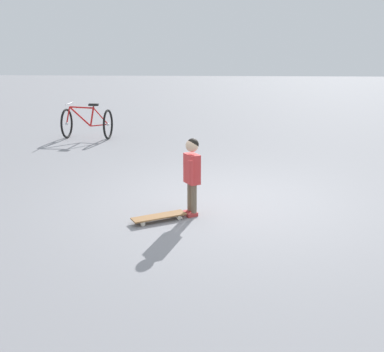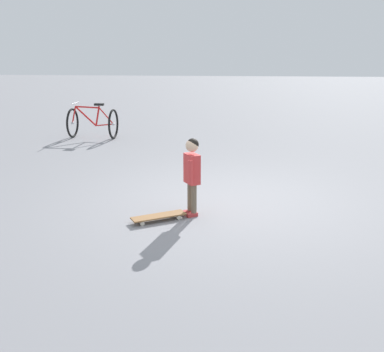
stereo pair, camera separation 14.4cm
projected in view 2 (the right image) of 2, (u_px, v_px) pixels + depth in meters
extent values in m
plane|color=gray|center=(225.00, 202.00, 7.13)|extent=(50.00, 50.00, 0.00)
cylinder|color=brown|center=(194.00, 199.00, 6.49)|extent=(0.08, 0.08, 0.42)
cube|color=#B73333|center=(192.00, 215.00, 6.54)|extent=(0.15, 0.17, 0.05)
cylinder|color=brown|center=(190.00, 197.00, 6.59)|extent=(0.08, 0.08, 0.42)
cube|color=#B73333|center=(188.00, 212.00, 6.63)|extent=(0.15, 0.17, 0.05)
cube|color=#D13838|center=(192.00, 169.00, 6.43)|extent=(0.28, 0.24, 0.40)
cylinder|color=#D13838|center=(190.00, 172.00, 6.25)|extent=(0.06, 0.06, 0.32)
cylinder|color=#D13838|center=(191.00, 166.00, 6.59)|extent=(0.06, 0.06, 0.32)
sphere|color=beige|center=(192.00, 146.00, 6.34)|extent=(0.17, 0.17, 0.17)
sphere|color=black|center=(193.00, 144.00, 6.34)|extent=(0.16, 0.16, 0.16)
cube|color=olive|center=(159.00, 216.00, 6.38)|extent=(0.53, 0.73, 0.02)
cube|color=#B7B7BC|center=(140.00, 220.00, 6.27)|extent=(0.11, 0.08, 0.02)
cube|color=#B7B7BC|center=(176.00, 214.00, 6.48)|extent=(0.11, 0.08, 0.02)
cylinder|color=beige|center=(142.00, 224.00, 6.21)|extent=(0.05, 0.06, 0.06)
cylinder|color=beige|center=(138.00, 220.00, 6.35)|extent=(0.05, 0.06, 0.06)
cylinder|color=beige|center=(179.00, 217.00, 6.43)|extent=(0.05, 0.06, 0.06)
cylinder|color=beige|center=(174.00, 214.00, 6.56)|extent=(0.05, 0.06, 0.06)
torus|color=black|center=(73.00, 123.00, 11.68)|extent=(0.71, 0.10, 0.71)
torus|color=black|center=(113.00, 124.00, 11.53)|extent=(0.71, 0.10, 0.71)
cylinder|color=#B7B7BC|center=(73.00, 123.00, 11.68)|extent=(0.06, 0.06, 0.06)
cylinder|color=#B7B7BC|center=(113.00, 124.00, 11.53)|extent=(0.06, 0.06, 0.06)
cylinder|color=red|center=(86.00, 116.00, 11.58)|extent=(0.08, 0.52, 0.48)
cylinder|color=red|center=(87.00, 107.00, 11.51)|extent=(0.08, 0.59, 0.06)
cylinder|color=red|center=(98.00, 116.00, 11.54)|extent=(0.05, 0.14, 0.48)
cylinder|color=red|center=(105.00, 125.00, 11.57)|extent=(0.06, 0.43, 0.08)
cylinder|color=red|center=(106.00, 116.00, 11.50)|extent=(0.05, 0.35, 0.40)
cylinder|color=red|center=(74.00, 115.00, 11.62)|extent=(0.04, 0.13, 0.41)
cube|color=black|center=(99.00, 104.00, 11.45)|extent=(0.12, 0.23, 0.05)
cylinder|color=#B7B7BC|center=(75.00, 103.00, 11.53)|extent=(0.46, 0.06, 0.02)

